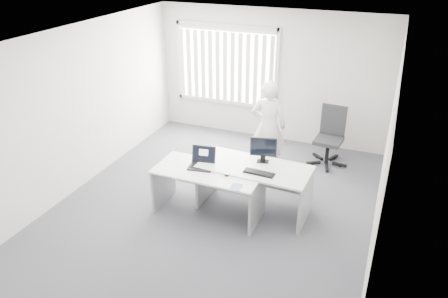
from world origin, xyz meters
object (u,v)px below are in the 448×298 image
at_px(laptop, 201,159).
at_px(desk_near, 208,182).
at_px(monitor, 263,150).
at_px(desk_far, 254,179).
at_px(office_chair, 328,146).
at_px(person, 268,127).

bearing_deg(laptop, desk_near, -22.45).
bearing_deg(desk_near, monitor, 38.15).
xyz_separation_m(desk_far, office_chair, (0.84, 2.12, -0.22)).
relative_size(desk_far, office_chair, 1.55).
height_order(person, monitor, person).
relative_size(desk_near, office_chair, 1.47).
distance_m(desk_near, laptop, 0.39).
bearing_deg(laptop, desk_far, 13.74).
relative_size(desk_near, laptop, 4.41).
bearing_deg(desk_far, monitor, 73.02).
relative_size(desk_near, person, 0.96).
bearing_deg(desk_far, person, 100.90).
bearing_deg(office_chair, desk_far, -106.36).
distance_m(office_chair, monitor, 2.17).
xyz_separation_m(desk_near, laptop, (-0.14, 0.04, 0.37)).
height_order(desk_near, office_chair, office_chair).
height_order(desk_near, desk_far, desk_far).
relative_size(desk_far, monitor, 4.25).
height_order(office_chair, monitor, monitor).
bearing_deg(laptop, person, 63.72).
distance_m(desk_near, desk_far, 0.74).
bearing_deg(laptop, monitor, 22.85).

